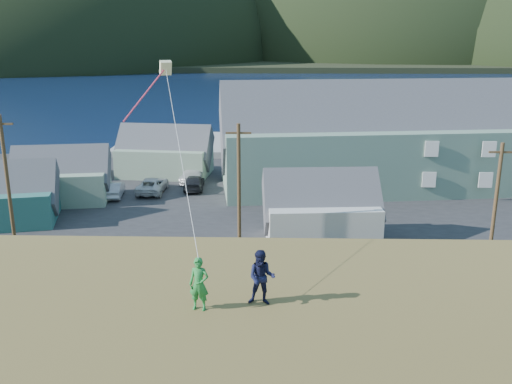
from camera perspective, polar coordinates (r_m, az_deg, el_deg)
ground at (r=36.73m, az=0.22°, el=-8.24°), size 900.00×900.00×0.00m
grass_strip at (r=34.90m, az=0.14°, el=-9.51°), size 110.00×8.00×0.10m
waterfront_lot at (r=52.68m, az=0.66°, el=-0.56°), size 72.00×36.00×0.12m
wharf at (r=75.23m, az=-3.64°, el=4.76°), size 26.00×14.00×0.90m
far_shore at (r=363.76m, az=1.50°, el=13.79°), size 900.00×320.00×2.00m
far_hills at (r=315.07m, az=8.14°, el=13.48°), size 760.00×265.00×143.00m
lodge at (r=57.20m, az=14.87°, el=5.17°), size 36.91×14.51×12.64m
shed_teal at (r=49.42m, az=-23.66°, el=-0.37°), size 8.77×6.95×6.11m
shed_palegreen_near at (r=53.84m, az=-18.89°, el=1.43°), size 9.19×6.49×6.15m
shed_white at (r=41.24m, az=6.52°, el=-1.81°), size 8.66×6.13×6.61m
shed_palegreen_far at (r=61.04m, az=-9.11°, el=3.94°), size 10.33×6.53×6.60m
utility_poles at (r=36.58m, az=-2.43°, el=-0.49°), size 31.50×0.24×9.84m
parked_cars at (r=57.09m, az=-9.70°, el=1.34°), size 19.01×12.21×1.57m
kite_flyer_green at (r=16.72m, az=-5.72°, el=-9.15°), size 0.64×0.47×1.60m
kite_flyer_navy at (r=16.94m, az=0.57°, el=-8.56°), size 0.86×0.70×1.68m
kite_rig at (r=23.55m, az=-9.30°, el=11.58°), size 1.76×4.49×9.92m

